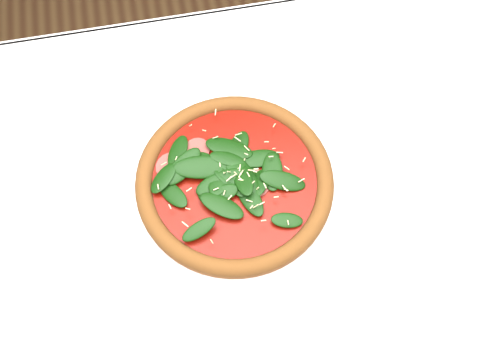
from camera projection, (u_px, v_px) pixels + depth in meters
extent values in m
plane|color=brown|center=(238.00, 325.00, 1.44)|extent=(6.00, 6.00, 0.00)
cube|color=white|center=(236.00, 230.00, 0.78)|extent=(1.20, 0.80, 0.04)
cylinder|color=#513320|center=(427.00, 115.00, 1.31)|extent=(0.06, 0.06, 0.71)
cube|color=white|center=(197.00, 55.00, 1.03)|extent=(1.20, 0.01, 0.22)
cylinder|color=white|center=(235.00, 185.00, 0.78)|extent=(0.33, 0.33, 0.01)
torus|color=white|center=(235.00, 184.00, 0.78)|extent=(0.33, 0.33, 0.01)
cylinder|color=#9A5A25|center=(235.00, 182.00, 0.77)|extent=(0.37, 0.37, 0.01)
torus|color=#B36629|center=(235.00, 180.00, 0.77)|extent=(0.38, 0.38, 0.02)
cylinder|color=maroon|center=(235.00, 180.00, 0.77)|extent=(0.31, 0.31, 0.00)
cylinder|color=#A04B40|center=(234.00, 179.00, 0.76)|extent=(0.27, 0.27, 0.00)
ellipsoid|color=#0C3409|center=(234.00, 176.00, 0.75)|extent=(0.30, 0.30, 0.02)
cylinder|color=beige|center=(234.00, 174.00, 0.75)|extent=(0.27, 0.27, 0.00)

